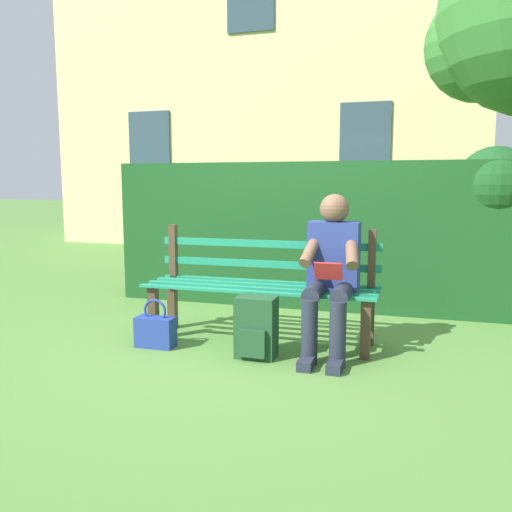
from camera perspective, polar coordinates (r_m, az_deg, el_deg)
name	(u,v)px	position (r m, az deg, el deg)	size (l,w,h in m)	color
ground	(260,342)	(4.35, 0.39, -9.20)	(60.00, 60.00, 0.00)	#517F38
park_bench	(262,286)	(4.30, 0.65, -3.25)	(1.87, 0.51, 0.92)	#4C3828
person_seated	(331,270)	(3.98, 8.09, -1.45)	(0.44, 0.73, 1.19)	navy
hedge_backdrop	(346,230)	(5.61, 9.70, 2.80)	(4.74, 0.87, 1.62)	#19471E
building_facade	(272,66)	(12.01, 1.78, 19.73)	(8.56, 3.11, 7.49)	beige
backpack	(256,328)	(3.92, 0.02, -7.73)	(0.29, 0.27, 0.45)	#1E4728
handbag	(155,331)	(4.26, -10.76, -7.90)	(0.31, 0.14, 0.38)	navy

